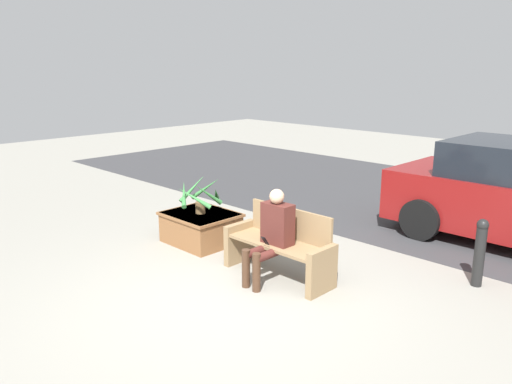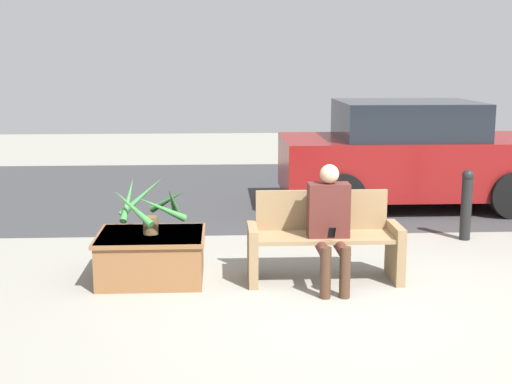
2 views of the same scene
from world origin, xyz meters
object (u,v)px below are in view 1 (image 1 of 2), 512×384
at_px(planter_box, 201,227).
at_px(potted_plant, 200,195).
at_px(bollard_post, 480,251).
at_px(bench, 281,245).
at_px(person_seated, 272,232).

relative_size(planter_box, potted_plant, 1.39).
bearing_deg(bollard_post, potted_plant, -159.09).
xyz_separation_m(bench, planter_box, (-1.74, 0.08, -0.16)).
xyz_separation_m(planter_box, bollard_post, (3.73, 1.42, 0.20)).
bearing_deg(potted_plant, person_seated, -8.88).
distance_m(bench, potted_plant, 1.77).
height_order(planter_box, potted_plant, potted_plant).
distance_m(bench, planter_box, 1.75).
relative_size(bench, bollard_post, 1.75).
relative_size(bench, person_seated, 1.28).
bearing_deg(person_seated, bollard_post, 40.91).
relative_size(bench, planter_box, 1.42).
relative_size(planter_box, bollard_post, 1.23).
distance_m(person_seated, potted_plant, 1.79).
relative_size(person_seated, bollard_post, 1.37).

